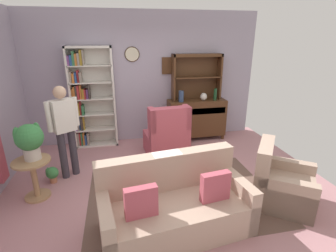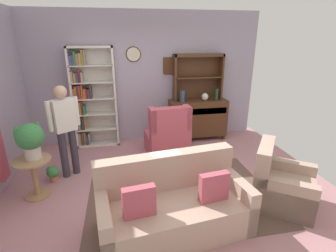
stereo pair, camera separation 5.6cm
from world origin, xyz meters
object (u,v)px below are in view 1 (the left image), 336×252
at_px(potted_plant_small, 52,174).
at_px(sideboard, 196,117).
at_px(bottle_wine, 215,94).
at_px(couch_floral, 174,206).
at_px(wingback_chair, 167,137).
at_px(plant_stand, 34,175).
at_px(vase_tall, 181,96).
at_px(person_reading, 64,126).
at_px(sideboard_hutch, 197,71).
at_px(potted_plant_large, 29,139).
at_px(vase_round, 204,97).
at_px(bookshelf, 89,98).
at_px(armchair_floral, 281,185).

bearing_deg(potted_plant_small, sideboard, 25.42).
xyz_separation_m(bottle_wine, couch_floral, (-1.55, -2.71, -0.74)).
bearing_deg(wingback_chair, bottle_wine, 28.57).
bearing_deg(plant_stand, wingback_chair, 24.57).
bearing_deg(sideboard, vase_tall, -168.37).
bearing_deg(plant_stand, person_reading, 54.77).
distance_m(sideboard_hutch, potted_plant_large, 3.58).
height_order(sideboard_hutch, plant_stand, sideboard_hutch).
bearing_deg(vase_round, bottle_wine, -4.95).
distance_m(couch_floral, wingback_chair, 2.06).
relative_size(bottle_wine, person_reading, 0.17).
bearing_deg(wingback_chair, couch_floral, -98.91).
bearing_deg(vase_tall, sideboard, 11.63).
bearing_deg(couch_floral, potted_plant_small, 140.51).
bearing_deg(potted_plant_small, vase_tall, 27.36).
bearing_deg(bookshelf, plant_stand, -110.39).
distance_m(bottle_wine, couch_floral, 3.21).
height_order(bookshelf, person_reading, bookshelf).
distance_m(armchair_floral, plant_stand, 3.56).
relative_size(bottle_wine, couch_floral, 0.14).
xyz_separation_m(bottle_wine, potted_plant_large, (-3.40, -1.62, -0.14)).
xyz_separation_m(bottle_wine, armchair_floral, (0.04, -2.51, -0.76)).
bearing_deg(wingback_chair, sideboard, 42.05).
xyz_separation_m(bookshelf, vase_round, (2.47, -0.15, -0.06)).
height_order(vase_round, wingback_chair, vase_round).
bearing_deg(potted_plant_small, couch_floral, -39.49).
distance_m(wingback_chair, potted_plant_small, 2.15).
bearing_deg(potted_plant_small, potted_plant_large, -109.38).
relative_size(couch_floral, potted_plant_small, 7.02).
distance_m(bottle_wine, potted_plant_large, 3.77).
bearing_deg(vase_round, wingback_chair, -144.51).
distance_m(sideboard_hutch, armchair_floral, 3.02).
distance_m(armchair_floral, person_reading, 3.43).
bearing_deg(wingback_chair, vase_round, 35.49).
distance_m(vase_tall, wingback_chair, 1.05).
relative_size(sideboard_hutch, couch_floral, 0.58).
relative_size(couch_floral, armchair_floral, 1.77).
bearing_deg(sideboard, potted_plant_large, -150.33).
height_order(armchair_floral, potted_plant_small, armchair_floral).
distance_m(armchair_floral, wingback_chair, 2.24).
distance_m(armchair_floral, potted_plant_large, 3.61).
distance_m(sideboard_hutch, bottle_wine, 0.67).
bearing_deg(bottle_wine, person_reading, -159.85).
relative_size(plant_stand, potted_plant_large, 1.15).
relative_size(couch_floral, person_reading, 1.22).
height_order(armchair_floral, potted_plant_large, potted_plant_large).
bearing_deg(sideboard_hutch, potted_plant_small, -152.84).
bearing_deg(bookshelf, vase_tall, -4.76).
bearing_deg(plant_stand, potted_plant_small, 70.28).
height_order(sideboard, wingback_chair, wingback_chair).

